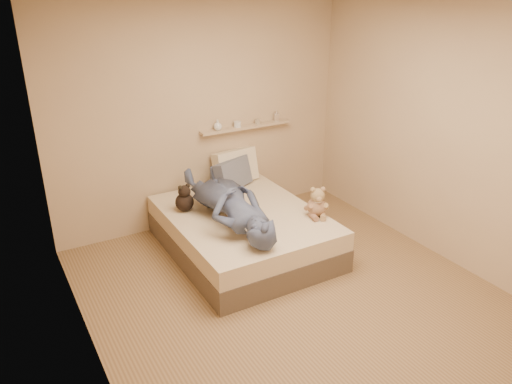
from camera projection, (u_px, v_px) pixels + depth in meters
room at (294, 164)px, 4.24m from camera, size 3.80×3.80×3.80m
bed at (243, 232)px, 5.41m from camera, size 1.50×1.90×0.45m
game_console at (250, 226)px, 4.75m from camera, size 0.17×0.12×0.05m
teddy_bear at (317, 204)px, 5.20m from camera, size 0.27×0.27×0.34m
dark_plush at (184, 199)px, 5.33m from camera, size 0.20×0.20×0.31m
pillow_cream at (235, 167)px, 6.06m from camera, size 0.58×0.32×0.43m
pillow_grey at (233, 174)px, 5.92m from camera, size 0.55×0.41×0.36m
person at (229, 202)px, 5.10m from camera, size 0.68×1.69×0.40m
wall_shelf at (246, 127)px, 6.04m from camera, size 1.20×0.12×0.03m
shelf_bottles at (238, 122)px, 5.96m from camera, size 0.92×0.14×0.14m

